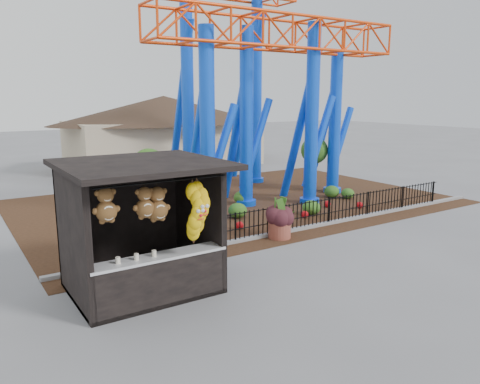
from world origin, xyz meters
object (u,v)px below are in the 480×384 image
roller_coaster (255,52)px  potted_plant (282,225)px  prize_booth (145,231)px  terracotta_planter (280,229)px

roller_coaster → potted_plant: roller_coaster is taller
prize_booth → terracotta_planter: size_ratio=4.70×
potted_plant → prize_booth: bearing=175.2°
potted_plant → roller_coaster: bearing=40.9°
roller_coaster → prize_booth: bearing=-138.0°
roller_coaster → terracotta_planter: size_ratio=14.78×
prize_booth → potted_plant: (5.35, 1.74, -1.08)m
roller_coaster → terracotta_planter: (-2.82, -5.55, -6.13)m
prize_booth → roller_coaster: roller_coaster is taller
roller_coaster → terracotta_planter: 8.73m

